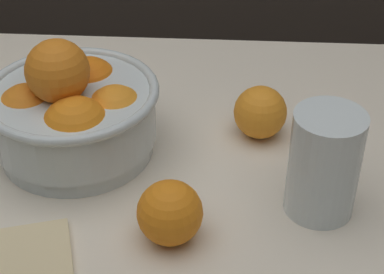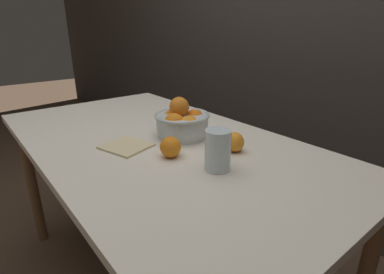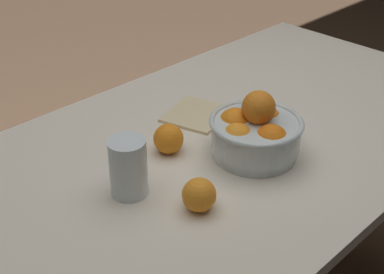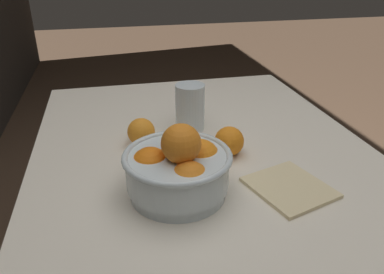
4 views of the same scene
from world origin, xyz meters
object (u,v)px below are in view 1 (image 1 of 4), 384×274
fruit_bowl (74,113)px  juice_glass (323,168)px  orange_loose_front (260,112)px  orange_loose_near_bowl (170,213)px

fruit_bowl → juice_glass: fruit_bowl is taller
juice_glass → orange_loose_front: (-0.06, 0.14, -0.02)m
orange_loose_front → juice_glass: bearing=-65.3°
orange_loose_front → fruit_bowl: bearing=-167.6°
fruit_bowl → orange_loose_near_bowl: (0.13, -0.15, -0.02)m
orange_loose_front → orange_loose_near_bowl: bearing=-116.7°
juice_glass → orange_loose_front: 0.15m
fruit_bowl → juice_glass: size_ratio=1.70×
juice_glass → orange_loose_front: bearing=114.7°
juice_glass → fruit_bowl: bearing=163.2°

